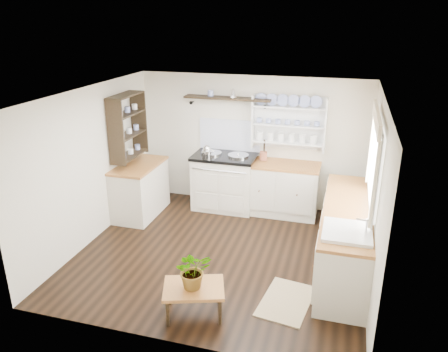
{
  "coord_description": "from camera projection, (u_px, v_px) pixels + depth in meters",
  "views": [
    {
      "loc": [
        1.57,
        -5.32,
        3.27
      ],
      "look_at": [
        -0.03,
        0.25,
        1.1
      ],
      "focal_mm": 35.0,
      "sensor_mm": 36.0,
      "label": 1
    }
  ],
  "objects": [
    {
      "name": "plate_rack",
      "position": [
        289.0,
        122.0,
        7.3
      ],
      "size": [
        1.2,
        0.22,
        0.9
      ],
      "color": "white",
      "rests_on": "wall_back"
    },
    {
      "name": "utensil_crock",
      "position": [
        263.0,
        156.0,
        7.44
      ],
      "size": [
        0.13,
        0.13,
        0.15
      ],
      "primitive_type": "cylinder",
      "color": "#9B5338",
      "rests_on": "back_cabinets"
    },
    {
      "name": "center_table",
      "position": [
        194.0,
        290.0,
        4.94
      ],
      "size": [
        0.8,
        0.68,
        0.37
      ],
      "rotation": [
        0.0,
        0.0,
        0.32
      ],
      "color": "brown",
      "rests_on": "floor"
    },
    {
      "name": "floor_rug",
      "position": [
        286.0,
        301.0,
        5.26
      ],
      "size": [
        0.66,
        0.92,
        0.02
      ],
      "primitive_type": "cube",
      "rotation": [
        0.0,
        0.0,
        -0.14
      ],
      "color": "#786446",
      "rests_on": "floor"
    },
    {
      "name": "ceiling",
      "position": [
        220.0,
        94.0,
        5.53
      ],
      "size": [
        4.0,
        3.8,
        0.01
      ],
      "primitive_type": "cube",
      "color": "white",
      "rests_on": "wall_back"
    },
    {
      "name": "right_cabinets",
      "position": [
        345.0,
        237.0,
        5.83
      ],
      "size": [
        0.62,
        2.43,
        0.9
      ],
      "color": "beige",
      "rests_on": "floor"
    },
    {
      "name": "wall_back",
      "position": [
        251.0,
        142.0,
        7.64
      ],
      "size": [
        4.0,
        0.02,
        2.3
      ],
      "primitive_type": "cube",
      "color": "silver",
      "rests_on": "ground"
    },
    {
      "name": "potted_plant",
      "position": [
        193.0,
        270.0,
        4.84
      ],
      "size": [
        0.52,
        0.5,
        0.45
      ],
      "primitive_type": "imported",
      "rotation": [
        0.0,
        0.0,
        0.54
      ],
      "color": "#3F7233",
      "rests_on": "center_table"
    },
    {
      "name": "wall_left",
      "position": [
        91.0,
        166.0,
        6.45
      ],
      "size": [
        0.02,
        3.8,
        2.3
      ],
      "primitive_type": "cube",
      "color": "silver",
      "rests_on": "ground"
    },
    {
      "name": "floor",
      "position": [
        221.0,
        253.0,
        6.34
      ],
      "size": [
        4.0,
        3.8,
        0.01
      ],
      "primitive_type": "cube",
      "color": "black",
      "rests_on": "ground"
    },
    {
      "name": "aga_cooker",
      "position": [
        225.0,
        181.0,
        7.68
      ],
      "size": [
        1.09,
        0.75,
        1.0
      ],
      "color": "silver",
      "rests_on": "floor"
    },
    {
      "name": "kettle",
      "position": [
        207.0,
        152.0,
        7.45
      ],
      "size": [
        0.18,
        0.18,
        0.22
      ],
      "primitive_type": null,
      "color": "silver",
      "rests_on": "aga_cooker"
    },
    {
      "name": "back_cabinets",
      "position": [
        281.0,
        188.0,
        7.46
      ],
      "size": [
        1.27,
        0.63,
        0.9
      ],
      "color": "beige",
      "rests_on": "floor"
    },
    {
      "name": "wall_right",
      "position": [
        375.0,
        195.0,
        5.42
      ],
      "size": [
        0.02,
        3.8,
        2.3
      ],
      "primitive_type": "cube",
      "color": "silver",
      "rests_on": "ground"
    },
    {
      "name": "window",
      "position": [
        374.0,
        159.0,
        5.42
      ],
      "size": [
        0.08,
        1.55,
        1.22
      ],
      "color": "white",
      "rests_on": "wall_right"
    },
    {
      "name": "left_shelving",
      "position": [
        128.0,
        126.0,
        7.08
      ],
      "size": [
        0.28,
        0.8,
        1.05
      ],
      "primitive_type": "cube",
      "color": "black",
      "rests_on": "wall_left"
    },
    {
      "name": "high_shelf",
      "position": [
        228.0,
        99.0,
        7.37
      ],
      "size": [
        1.5,
        0.29,
        0.16
      ],
      "color": "black",
      "rests_on": "wall_back"
    },
    {
      "name": "belfast_sink",
      "position": [
        346.0,
        241.0,
        5.03
      ],
      "size": [
        0.55,
        0.6,
        0.45
      ],
      "color": "white",
      "rests_on": "right_cabinets"
    },
    {
      "name": "left_cabinets",
      "position": [
        140.0,
        189.0,
        7.42
      ],
      "size": [
        0.62,
        1.13,
        0.9
      ],
      "color": "beige",
      "rests_on": "floor"
    }
  ]
}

